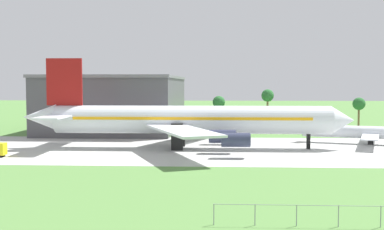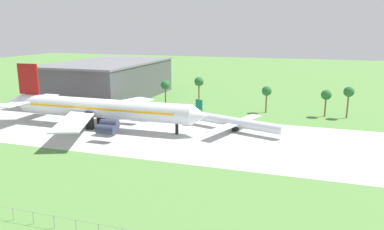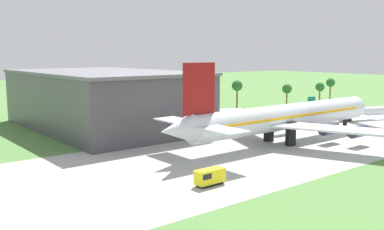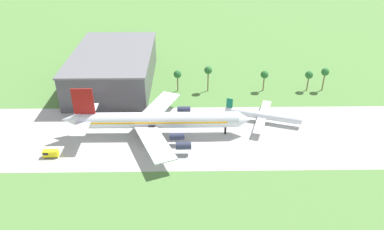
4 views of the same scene
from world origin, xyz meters
name	(u,v)px [view 2 (image 2 of 4)]	position (x,y,z in m)	size (l,w,h in m)	color
ground_plane	(244,141)	(0.00, 0.00, 0.00)	(600.00, 600.00, 0.00)	#517F3D
taxiway_strip	(244,141)	(0.00, 0.00, 0.01)	(320.00, 44.00, 0.02)	#B2B2AD
jet_airliner	(99,108)	(-46.30, 1.07, 6.10)	(71.02, 52.41, 19.30)	silver
regional_aircraft	(235,122)	(-4.70, 9.94, 2.70)	(29.83, 27.13, 8.20)	silver
terminal_building	(109,80)	(-69.88, 47.77, 8.11)	(36.72, 61.20, 16.18)	#47474C
palm_tree_row	(257,89)	(-2.62, 38.55, 8.61)	(71.61, 3.60, 12.28)	brown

